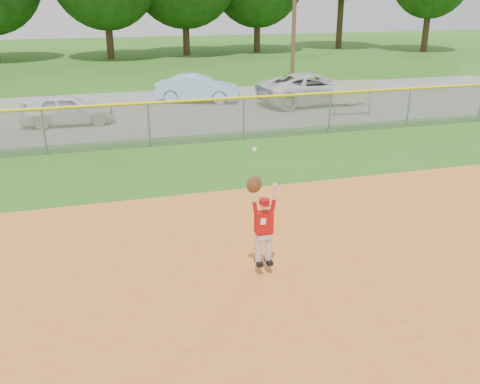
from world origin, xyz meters
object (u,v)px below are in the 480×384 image
object	(u,v)px
car_white_b	(313,89)
sponsor_sign	(353,93)
car_white_a	(67,109)
ballplayer	(262,221)
car_blue	(198,88)

from	to	relation	value
car_white_b	sponsor_sign	size ratio (longest dim) A/B	3.02
car_white_a	sponsor_sign	world-z (taller)	sponsor_sign
car_white_b	ballplayer	xyz separation A→B (m)	(-7.51, -14.67, 0.33)
car_blue	sponsor_sign	world-z (taller)	sponsor_sign
car_white_a	car_white_b	xyz separation A→B (m)	(10.96, 1.10, 0.12)
sponsor_sign	ballplayer	distance (m)	14.23
car_white_b	ballplayer	size ratio (longest dim) A/B	2.32
car_white_b	ballplayer	world-z (taller)	ballplayer
car_white_a	car_blue	world-z (taller)	car_blue
ballplayer	car_white_a	bearing A→B (deg)	104.27
car_blue	sponsor_sign	size ratio (longest dim) A/B	2.28
car_white_a	sponsor_sign	bearing A→B (deg)	-97.74
sponsor_sign	car_white_b	bearing A→B (deg)	100.01
car_white_a	car_white_b	world-z (taller)	car_white_b
car_white_a	sponsor_sign	size ratio (longest dim) A/B	2.07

